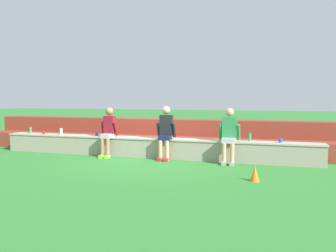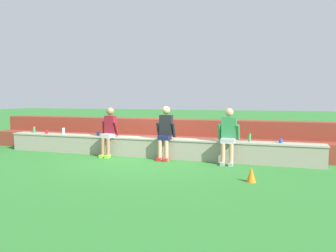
# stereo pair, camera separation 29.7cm
# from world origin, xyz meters

# --- Properties ---
(ground_plane) EXTENTS (80.00, 80.00, 0.00)m
(ground_plane) POSITION_xyz_m (0.00, 0.00, 0.00)
(ground_plane) COLOR #2D752D
(stone_seating_wall) EXTENTS (9.19, 0.50, 0.55)m
(stone_seating_wall) POSITION_xyz_m (0.00, 0.23, 0.29)
(stone_seating_wall) COLOR gray
(stone_seating_wall) RESTS_ON ground
(brick_bleachers) EXTENTS (12.01, 1.41, 1.00)m
(brick_bleachers) POSITION_xyz_m (0.00, 1.41, 0.41)
(brick_bleachers) COLOR brown
(brick_bleachers) RESTS_ON ground
(person_far_left) EXTENTS (0.48, 0.56, 1.39)m
(person_far_left) POSITION_xyz_m (-1.11, -0.03, 0.75)
(person_far_left) COLOR #996B4C
(person_far_left) RESTS_ON ground
(person_left_of_center) EXTENTS (0.52, 0.51, 1.44)m
(person_left_of_center) POSITION_xyz_m (0.58, -0.01, 0.78)
(person_left_of_center) COLOR tan
(person_left_of_center) RESTS_ON ground
(person_center) EXTENTS (0.54, 0.54, 1.41)m
(person_center) POSITION_xyz_m (2.28, -0.05, 0.76)
(person_center) COLOR tan
(person_center) RESTS_ON ground
(water_bottle_mid_left) EXTENTS (0.07, 0.07, 0.22)m
(water_bottle_mid_left) POSITION_xyz_m (2.77, 0.28, 0.65)
(water_bottle_mid_left) COLOR green
(water_bottle_mid_left) RESTS_ON stone_seating_wall
(water_bottle_near_left) EXTENTS (0.07, 0.07, 0.21)m
(water_bottle_near_left) POSITION_xyz_m (-4.01, 0.28, 0.65)
(water_bottle_near_left) COLOR green
(water_bottle_near_left) RESTS_ON stone_seating_wall
(water_bottle_center_gap) EXTENTS (0.08, 0.08, 0.23)m
(water_bottle_center_gap) POSITION_xyz_m (-2.81, 0.18, 0.65)
(water_bottle_center_gap) COLOR silver
(water_bottle_center_gap) RESTS_ON stone_seating_wall
(plastic_cup_middle) EXTENTS (0.08, 0.08, 0.12)m
(plastic_cup_middle) POSITION_xyz_m (-3.43, 0.17, 0.61)
(plastic_cup_middle) COLOR red
(plastic_cup_middle) RESTS_ON stone_seating_wall
(plastic_cup_left_end) EXTENTS (0.09, 0.09, 0.11)m
(plastic_cup_left_end) POSITION_xyz_m (3.53, 0.23, 0.60)
(plastic_cup_left_end) COLOR blue
(plastic_cup_left_end) RESTS_ON stone_seating_wall
(plastic_cup_right_end) EXTENTS (0.08, 0.08, 0.12)m
(plastic_cup_right_end) POSITION_xyz_m (-1.64, 0.23, 0.61)
(plastic_cup_right_end) COLOR blue
(plastic_cup_right_end) RESTS_ON stone_seating_wall
(sports_cone) EXTENTS (0.18, 0.18, 0.30)m
(sports_cone) POSITION_xyz_m (2.96, -1.69, 0.15)
(sports_cone) COLOR orange
(sports_cone) RESTS_ON ground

